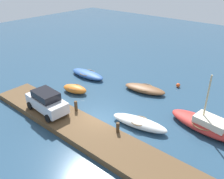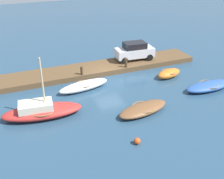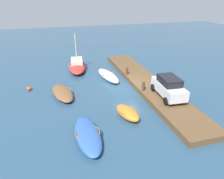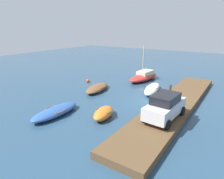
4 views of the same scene
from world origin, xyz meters
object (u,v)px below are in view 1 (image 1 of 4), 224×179
object	(u,v)px
rowboat_blue	(87,74)
marker_buoy	(178,85)
parked_car	(47,101)
rowboat_brown	(145,89)
rowboat_white	(139,123)
dinghy_orange	(75,89)
mooring_post_west	(76,106)
sailboat_red	(206,124)
mooring_post_mid_west	(118,127)

from	to	relation	value
rowboat_blue	marker_buoy	world-z (taller)	rowboat_blue
parked_car	rowboat_blue	bearing A→B (deg)	116.59
rowboat_brown	parked_car	xyz separation A→B (m)	(-3.64, -8.73, 1.08)
rowboat_white	parked_car	world-z (taller)	parked_car
parked_car	rowboat_brown	bearing A→B (deg)	71.24
rowboat_brown	marker_buoy	bearing A→B (deg)	44.81
rowboat_brown	dinghy_orange	bearing A→B (deg)	-149.61
rowboat_blue	mooring_post_west	distance (m)	7.76
marker_buoy	parked_car	bearing A→B (deg)	-115.81
rowboat_brown	parked_car	size ratio (longest dim) A/B	1.10
mooring_post_west	marker_buoy	bearing A→B (deg)	68.49
rowboat_white	sailboat_red	world-z (taller)	sailboat_red
rowboat_brown	marker_buoy	xyz separation A→B (m)	(2.05, 3.05, -0.11)
mooring_post_mid_west	mooring_post_west	bearing A→B (deg)	180.00
parked_car	marker_buoy	size ratio (longest dim) A/B	9.56
rowboat_blue	dinghy_orange	world-z (taller)	dinghy_orange
sailboat_red	mooring_post_west	xyz separation A→B (m)	(-8.85, -4.89, 0.41)
rowboat_white	parked_car	size ratio (longest dim) A/B	1.17
rowboat_white	marker_buoy	world-z (taller)	rowboat_white
rowboat_blue	rowboat_brown	size ratio (longest dim) A/B	1.02
rowboat_white	parked_car	bearing A→B (deg)	-160.84
parked_car	marker_buoy	world-z (taller)	parked_car
rowboat_brown	marker_buoy	distance (m)	3.68
rowboat_white	mooring_post_mid_west	xyz separation A→B (m)	(-0.47, -2.03, 0.50)
rowboat_blue	dinghy_orange	distance (m)	3.81
rowboat_blue	mooring_post_mid_west	xyz separation A→B (m)	(9.23, -6.03, 0.53)
rowboat_brown	mooring_post_west	size ratio (longest dim) A/B	5.05
rowboat_white	marker_buoy	distance (m)	8.23
rowboat_blue	parked_car	world-z (taller)	parked_car
rowboat_blue	rowboat_brown	distance (m)	6.92
dinghy_orange	sailboat_red	world-z (taller)	sailboat_red
rowboat_brown	sailboat_red	world-z (taller)	sailboat_red
dinghy_orange	mooring_post_mid_west	size ratio (longest dim) A/B	3.64
rowboat_brown	mooring_post_west	xyz separation A→B (m)	(-1.97, -7.17, 0.60)
sailboat_red	mooring_post_mid_west	size ratio (longest dim) A/B	7.61
mooring_post_mid_west	parked_car	world-z (taller)	parked_car
mooring_post_mid_west	rowboat_brown	bearing A→B (deg)	108.55
dinghy_orange	mooring_post_west	xyz separation A→B (m)	(3.13, -2.64, 0.52)
mooring_post_mid_west	rowboat_white	bearing A→B (deg)	77.06
rowboat_blue	rowboat_white	world-z (taller)	rowboat_white
sailboat_red	marker_buoy	bearing A→B (deg)	138.95
mooring_post_mid_west	parked_car	xyz separation A→B (m)	(-6.05, -1.57, 0.54)
sailboat_red	parked_car	xyz separation A→B (m)	(-10.52, -6.45, 0.89)
dinghy_orange	rowboat_white	distance (m)	7.99
rowboat_white	sailboat_red	xyz separation A→B (m)	(4.01, 2.85, 0.14)
rowboat_brown	rowboat_blue	bearing A→B (deg)	178.21
dinghy_orange	rowboat_brown	world-z (taller)	dinghy_orange
mooring_post_west	dinghy_orange	bearing A→B (deg)	139.83
marker_buoy	rowboat_blue	bearing A→B (deg)	-154.76
parked_car	dinghy_orange	bearing A→B (deg)	112.96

